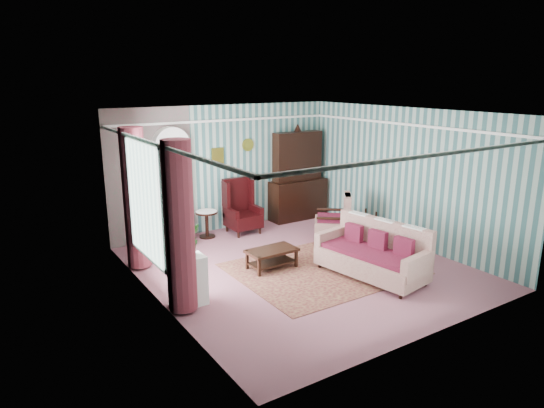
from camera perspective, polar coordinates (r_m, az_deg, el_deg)
floor at (r=9.28m, az=3.33°, el=-7.45°), size 6.00×6.00×0.00m
room_shell at (r=8.53m, az=-0.53°, el=4.64°), size 5.53×6.02×2.91m
bookcase at (r=10.73m, az=-11.50°, el=1.60°), size 0.80×0.28×2.24m
dresser_hutch at (r=12.14m, az=3.12°, el=3.67°), size 1.50×0.56×2.36m
wingback_left at (r=10.41m, az=-11.85°, el=-1.63°), size 0.76×0.80×1.25m
wingback_right at (r=11.12m, az=-3.43°, el=-0.29°), size 0.76×0.80×1.25m
seated_woman at (r=10.42m, az=-11.84°, el=-1.82°), size 0.44×0.40×1.18m
round_side_table at (r=10.97m, az=-7.67°, el=-2.38°), size 0.50×0.50×0.60m
nest_table at (r=11.35m, az=10.79°, el=-2.08°), size 0.45×0.38×0.54m
plant_stand at (r=7.79m, az=-9.87°, el=-8.93°), size 0.55×0.35×0.80m
rug at (r=9.23m, az=5.96°, el=-7.60°), size 3.20×2.60×0.01m
sofa at (r=8.84m, az=11.64°, el=-4.99°), size 1.32×2.15×1.12m
floral_armchair at (r=10.76m, az=7.11°, el=-1.49°), size 1.22×1.21×1.04m
coffee_table at (r=9.16m, az=-0.03°, el=-6.46°), size 0.95×0.55×0.38m
potted_plant_a at (r=7.43m, az=-10.07°, el=-5.15°), size 0.40×0.35×0.40m
potted_plant_b at (r=7.68m, az=-9.43°, el=-4.08°), size 0.29×0.24×0.50m
potted_plant_c at (r=7.59m, az=-10.25°, el=-4.84°), size 0.24×0.24×0.37m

